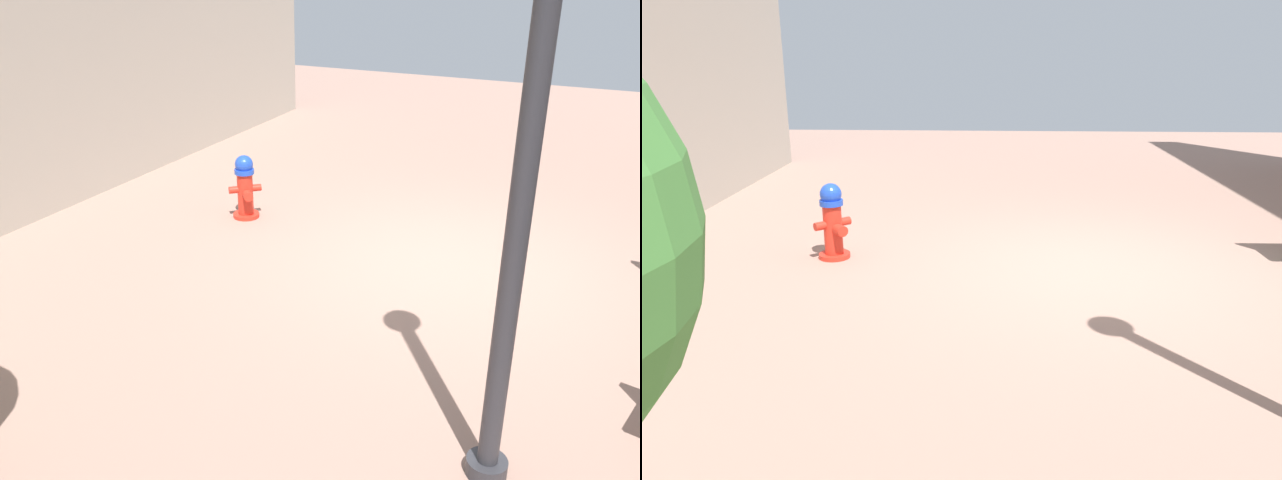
% 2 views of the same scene
% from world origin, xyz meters
% --- Properties ---
extents(ground_plane, '(23.40, 23.40, 0.00)m').
position_xyz_m(ground_plane, '(0.00, 0.00, 0.00)').
color(ground_plane, '#9E7A6B').
extents(fire_hydrant, '(0.39, 0.39, 0.85)m').
position_xyz_m(fire_hydrant, '(2.86, -0.28, 0.42)').
color(fire_hydrant, red).
rests_on(fire_hydrant, ground_plane).
extents(street_lamp, '(0.36, 0.36, 3.86)m').
position_xyz_m(street_lamp, '(-1.08, 3.05, 2.40)').
color(street_lamp, '#2D2D33').
rests_on(street_lamp, ground_plane).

